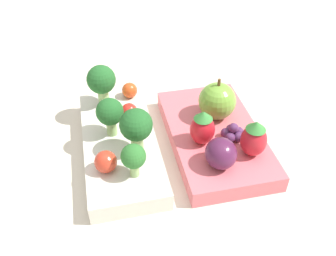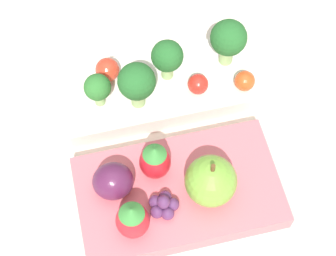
% 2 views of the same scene
% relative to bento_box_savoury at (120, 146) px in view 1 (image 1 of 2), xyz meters
% --- Properties ---
extents(ground_plane, '(4.00, 4.00, 0.00)m').
position_rel_bento_box_savoury_xyz_m(ground_plane, '(0.01, -0.06, -0.01)').
color(ground_plane, beige).
extents(bento_box_savoury, '(0.23, 0.12, 0.03)m').
position_rel_bento_box_savoury_xyz_m(bento_box_savoury, '(0.00, 0.00, 0.00)').
color(bento_box_savoury, silver).
rests_on(bento_box_savoury, ground_plane).
extents(bento_box_fruit, '(0.22, 0.14, 0.02)m').
position_rel_bento_box_savoury_xyz_m(bento_box_fruit, '(0.00, -0.13, -0.00)').
color(bento_box_fruit, '#DB6670').
rests_on(bento_box_fruit, ground_plane).
extents(broccoli_floret_0, '(0.04, 0.04, 0.06)m').
position_rel_bento_box_savoury_xyz_m(broccoli_floret_0, '(-0.03, -0.02, 0.05)').
color(broccoli_floret_0, '#93B770').
rests_on(broccoli_floret_0, bento_box_savoury).
extents(broccoli_floret_1, '(0.04, 0.04, 0.06)m').
position_rel_bento_box_savoury_xyz_m(broccoli_floret_1, '(0.01, 0.01, 0.05)').
color(broccoli_floret_1, '#93B770').
rests_on(broccoli_floret_1, bento_box_savoury).
extents(broccoli_floret_2, '(0.03, 0.03, 0.05)m').
position_rel_bento_box_savoury_xyz_m(broccoli_floret_2, '(-0.07, -0.02, 0.04)').
color(broccoli_floret_2, '#93B770').
rests_on(broccoli_floret_2, bento_box_savoury).
extents(broccoli_floret_3, '(0.04, 0.04, 0.06)m').
position_rel_bento_box_savoury_xyz_m(broccoli_floret_3, '(0.08, 0.02, 0.05)').
color(broccoli_floret_3, '#93B770').
rests_on(broccoli_floret_3, bento_box_savoury).
extents(cherry_tomato_0, '(0.02, 0.02, 0.02)m').
position_rel_bento_box_savoury_xyz_m(cherry_tomato_0, '(0.04, -0.02, 0.02)').
color(cherry_tomato_0, red).
rests_on(cherry_tomato_0, bento_box_savoury).
extents(cherry_tomato_1, '(0.02, 0.02, 0.02)m').
position_rel_bento_box_savoury_xyz_m(cherry_tomato_1, '(0.10, -0.02, 0.02)').
color(cherry_tomato_1, '#DB4C1E').
rests_on(cherry_tomato_1, bento_box_savoury).
extents(cherry_tomato_2, '(0.03, 0.03, 0.03)m').
position_rel_bento_box_savoury_xyz_m(cherry_tomato_2, '(-0.06, 0.02, 0.03)').
color(cherry_tomato_2, red).
rests_on(cherry_tomato_2, bento_box_savoury).
extents(apple, '(0.05, 0.05, 0.06)m').
position_rel_bento_box_savoury_xyz_m(apple, '(0.03, -0.14, 0.04)').
color(apple, '#70A838').
rests_on(apple, bento_box_fruit).
extents(strawberry_0, '(0.03, 0.03, 0.05)m').
position_rel_bento_box_savoury_xyz_m(strawberry_0, '(-0.05, -0.17, 0.04)').
color(strawberry_0, red).
rests_on(strawberry_0, bento_box_fruit).
extents(strawberry_1, '(0.03, 0.03, 0.05)m').
position_rel_bento_box_savoury_xyz_m(strawberry_1, '(-0.02, -0.11, 0.04)').
color(strawberry_1, red).
rests_on(strawberry_1, bento_box_fruit).
extents(plum, '(0.04, 0.04, 0.04)m').
position_rel_bento_box_savoury_xyz_m(plum, '(-0.06, -0.12, 0.03)').
color(plum, '#511E42').
rests_on(plum, bento_box_fruit).
extents(grape_cluster, '(0.03, 0.03, 0.02)m').
position_rel_bento_box_savoury_xyz_m(grape_cluster, '(-0.02, -0.15, 0.02)').
color(grape_cluster, '#562D5B').
rests_on(grape_cluster, bento_box_fruit).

